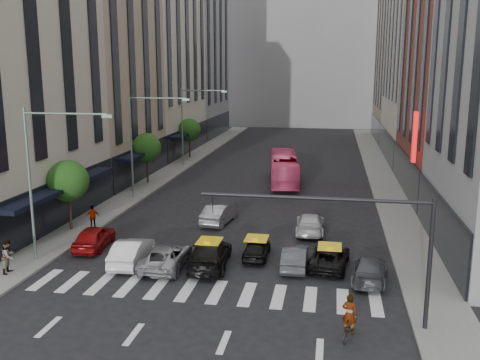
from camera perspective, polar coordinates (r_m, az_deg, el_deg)
The scene contains 32 objects.
ground at distance 26.99m, azimuth -4.47°, elevation -13.01°, with size 160.00×160.00×0.00m, color black.
sidewalk_left at distance 57.65m, azimuth -8.19°, elevation 0.46°, with size 3.00×96.00×0.15m, color slate.
sidewalk_right at distance 55.12m, azimuth 15.19°, elevation -0.36°, with size 3.00×96.00×0.15m, color slate.
building_left_b at distance 56.68m, azimuth -14.61°, elevation 12.15°, with size 8.00×16.00×24.00m, color tan.
building_left_c at distance 73.77m, azimuth -8.87°, elevation 16.89°, with size 8.00×20.00×36.00m, color beige.
building_left_d at distance 91.76m, azimuth -4.91°, elevation 14.09°, with size 8.00×18.00×30.00m, color gray.
building_right_b at distance 51.86m, azimuth 22.49°, elevation 12.82°, with size 8.00×18.00×26.00m, color brown.
building_right_d at distance 89.39m, azimuth 17.29°, elevation 13.03°, with size 8.00×18.00×28.00m, color tan.
building_far at distance 109.08m, azimuth 6.86°, elevation 15.26°, with size 30.00×10.00×36.00m, color gray.
tree_near at distance 38.97m, azimuth -17.86°, elevation -0.09°, with size 2.88×2.88×4.95m.
tree_mid at distance 53.42m, azimuth -9.94°, elevation 3.40°, with size 2.88×2.88×4.95m.
tree_far at distance 68.55m, azimuth -5.42°, elevation 5.36°, with size 2.88×2.88×4.95m.
streetlamp_near at distance 32.57m, azimuth -20.22°, elevation 1.53°, with size 5.38×0.25×9.00m.
streetlamp_mid at distance 46.94m, azimuth -10.48°, elevation 5.01°, with size 5.38×0.25×9.00m.
streetlamp_far at distance 62.11m, azimuth -5.35°, elevation 6.78°, with size 5.38×0.25×9.00m.
traffic_signal at distance 23.75m, azimuth 13.09°, elevation -5.24°, with size 10.10×0.20×6.00m.
liberty_sign at distance 44.48m, azimuth 18.13°, elevation 4.38°, with size 0.30×0.70×4.00m.
car_red at distance 35.60m, azimuth -15.30°, elevation -5.89°, with size 1.74×4.34×1.48m, color maroon.
car_white_front at distance 32.33m, azimuth -11.46°, elevation -7.49°, with size 1.59×4.57×1.50m, color silver.
car_silver at distance 31.45m, azimuth -7.90°, elevation -8.07°, with size 2.24×4.85×1.35m, color #9B9CA0.
taxi_left at distance 31.32m, azimuth -3.26°, elevation -7.87°, with size 2.16×5.32×1.54m, color black.
taxi_center at distance 32.68m, azimuth 1.78°, elevation -7.29°, with size 1.45×3.62×1.23m, color black.
car_grey_mid at distance 31.33m, azimuth 5.86°, elevation -8.13°, with size 1.39×4.00×1.32m, color #393B40.
taxi_right at distance 31.64m, azimuth 9.51°, elevation -8.11°, with size 2.05×4.45×1.24m, color black.
car_grey_curb at distance 30.17m, azimuth 13.64°, elevation -9.27°, with size 1.77×4.35×1.26m, color #42454A.
car_row2_left at distance 39.83m, azimuth -2.23°, elevation -3.58°, with size 1.56×4.49×1.48m, color gray.
car_row2_right at distance 37.88m, azimuth 7.47°, elevation -4.59°, with size 1.89×4.65×1.35m, color silver.
bus at distance 53.59m, azimuth 4.71°, elevation 1.26°, with size 2.57×10.97×3.05m, color #E34277.
motorcycle at distance 24.07m, azimuth 11.52°, elevation -15.37°, with size 0.55×1.58×0.83m, color #232326.
rider at distance 23.51m, azimuth 11.65°, elevation -12.55°, with size 0.64×0.42×1.77m, color gray.
pedestrian_near at distance 32.56m, azimuth -23.46°, elevation -7.49°, with size 0.92×0.72×1.89m, color gray.
pedestrian_far at distance 39.47m, azimuth -15.43°, elevation -3.81°, with size 0.96×0.40×1.64m, color gray.
Camera 1 is at (6.22, -23.70, 11.32)m, focal length 40.00 mm.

